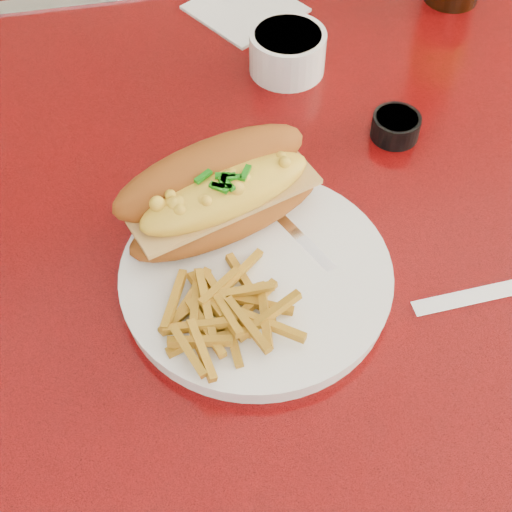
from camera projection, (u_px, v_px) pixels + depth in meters
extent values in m
plane|color=silver|center=(275.00, 482.00, 1.32)|extent=(8.00, 8.00, 0.00)
cube|color=red|center=(291.00, 216.00, 0.73)|extent=(1.20, 0.80, 0.04)
cylinder|color=silver|center=(280.00, 389.00, 1.03)|extent=(0.09, 0.09, 0.72)
cylinder|color=silver|center=(275.00, 479.00, 1.31)|extent=(0.52, 0.52, 0.03)
cube|color=maroon|center=(203.00, 113.00, 1.61)|extent=(1.20, 0.50, 0.45)
cylinder|color=white|center=(256.00, 278.00, 0.64)|extent=(0.28, 0.28, 0.02)
cylinder|color=white|center=(256.00, 271.00, 0.64)|extent=(0.28, 0.28, 0.00)
ellipsoid|color=#9E5119|center=(227.00, 212.00, 0.65)|extent=(0.21, 0.12, 0.04)
cube|color=tan|center=(226.00, 201.00, 0.64)|extent=(0.18, 0.10, 0.01)
ellipsoid|color=yellow|center=(226.00, 193.00, 0.63)|extent=(0.18, 0.11, 0.04)
ellipsoid|color=#9E5119|center=(211.00, 172.00, 0.65)|extent=(0.21, 0.13, 0.08)
cube|color=silver|center=(289.00, 227.00, 0.67)|extent=(0.06, 0.12, 0.00)
cube|color=silver|center=(241.00, 179.00, 0.71)|extent=(0.03, 0.04, 0.00)
cylinder|color=white|center=(287.00, 52.00, 0.82)|extent=(0.11, 0.11, 0.05)
cylinder|color=black|center=(288.00, 36.00, 0.80)|extent=(0.09, 0.09, 0.01)
cylinder|color=black|center=(396.00, 127.00, 0.76)|extent=(0.07, 0.07, 0.03)
cylinder|color=#E08A51|center=(397.00, 119.00, 0.75)|extent=(0.06, 0.06, 0.01)
cube|color=silver|center=(482.00, 295.00, 0.64)|extent=(0.13, 0.02, 0.00)
cube|color=white|center=(245.00, 9.00, 0.91)|extent=(0.16, 0.16, 0.00)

